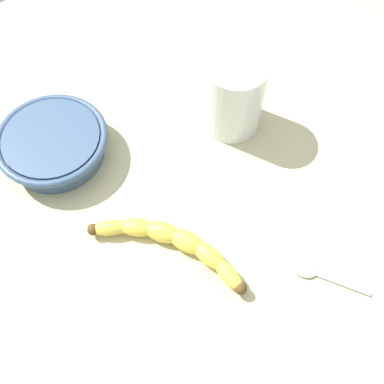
{
  "coord_description": "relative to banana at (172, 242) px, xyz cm",
  "views": [
    {
      "loc": [
        22.49,
        25.35,
        65.9
      ],
      "look_at": [
        0.42,
        -0.9,
        5.0
      ],
      "focal_mm": 43.62,
      "sensor_mm": 36.0,
      "label": 1
    }
  ],
  "objects": [
    {
      "name": "banana",
      "position": [
        0.0,
        0.0,
        0.0
      ],
      "size": [
        12.86,
        22.13,
        3.02
      ],
      "rotation": [
        0.0,
        0.0,
        5.19
      ],
      "color": "yellow",
      "rests_on": "wooden_tabletop"
    },
    {
      "name": "teaspoon",
      "position": [
        -12.21,
        15.39,
        -1.11
      ],
      "size": [
        6.44,
        10.61,
        0.8
      ],
      "rotation": [
        0.0,
        0.0,
        5.19
      ],
      "color": "silver",
      "rests_on": "wooden_tabletop"
    },
    {
      "name": "wooden_tabletop",
      "position": [
        -7.71,
        -3.35,
        -3.01
      ],
      "size": [
        120.0,
        120.0,
        3.0
      ],
      "primitive_type": "cube",
      "color": "#C6C28E",
      "rests_on": "ground"
    },
    {
      "name": "ceramic_bowl",
      "position": [
        4.08,
        -24.58,
        1.33
      ],
      "size": [
        17.61,
        17.61,
        4.76
      ],
      "color": "#3D5675",
      "rests_on": "wooden_tabletop"
    },
    {
      "name": "smoothie_glass",
      "position": [
        -21.97,
        -11.42,
        4.73
      ],
      "size": [
        9.58,
        9.58,
        12.88
      ],
      "color": "silver",
      "rests_on": "wooden_tabletop"
    }
  ]
}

